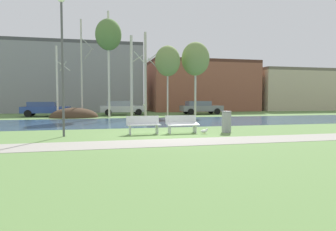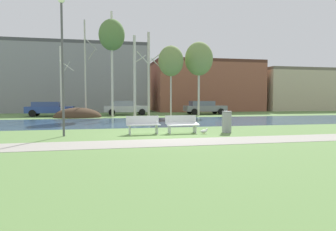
{
  "view_description": "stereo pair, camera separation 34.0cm",
  "coord_description": "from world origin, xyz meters",
  "px_view_note": "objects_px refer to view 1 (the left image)",
  "views": [
    {
      "loc": [
        -3.26,
        -13.82,
        1.73
      ],
      "look_at": [
        0.35,
        1.02,
        0.86
      ],
      "focal_mm": 32.7,
      "sensor_mm": 36.0,
      "label": 1
    },
    {
      "loc": [
        -2.93,
        -13.89,
        1.73
      ],
      "look_at": [
        0.35,
        1.02,
        0.86
      ],
      "focal_mm": 32.7,
      "sensor_mm": 36.0,
      "label": 2
    }
  ],
  "objects_px": {
    "streetlamp": "(62,45)",
    "parked_sedan_second_silver": "(122,108)",
    "bench_left": "(143,124)",
    "bench_right": "(182,124)",
    "seagull": "(204,131)",
    "parked_hatch_third_grey": "(200,107)",
    "trash_bin": "(226,121)",
    "parked_van_nearest_blue": "(45,109)"
  },
  "relations": [
    {
      "from": "streetlamp",
      "to": "bench_right",
      "type": "bearing_deg",
      "value": 0.53
    },
    {
      "from": "bench_right",
      "to": "parked_sedan_second_silver",
      "type": "distance_m",
      "value": 17.07
    },
    {
      "from": "bench_right",
      "to": "parked_hatch_third_grey",
      "type": "relative_size",
      "value": 0.37
    },
    {
      "from": "parked_van_nearest_blue",
      "to": "streetlamp",
      "type": "bearing_deg",
      "value": -79.15
    },
    {
      "from": "streetlamp",
      "to": "parked_sedan_second_silver",
      "type": "height_order",
      "value": "streetlamp"
    },
    {
      "from": "bench_left",
      "to": "bench_right",
      "type": "distance_m",
      "value": 1.92
    },
    {
      "from": "bench_left",
      "to": "parked_sedan_second_silver",
      "type": "distance_m",
      "value": 17.02
    },
    {
      "from": "parked_van_nearest_blue",
      "to": "parked_sedan_second_silver",
      "type": "bearing_deg",
      "value": 4.73
    },
    {
      "from": "trash_bin",
      "to": "parked_van_nearest_blue",
      "type": "height_order",
      "value": "parked_van_nearest_blue"
    },
    {
      "from": "bench_left",
      "to": "trash_bin",
      "type": "distance_m",
      "value": 4.19
    },
    {
      "from": "parked_van_nearest_blue",
      "to": "parked_hatch_third_grey",
      "type": "height_order",
      "value": "parked_hatch_third_grey"
    },
    {
      "from": "bench_left",
      "to": "bench_right",
      "type": "height_order",
      "value": "same"
    },
    {
      "from": "bench_left",
      "to": "trash_bin",
      "type": "xyz_separation_m",
      "value": [
        4.18,
        -0.24,
        0.08
      ]
    },
    {
      "from": "trash_bin",
      "to": "parked_hatch_third_grey",
      "type": "bearing_deg",
      "value": 74.54
    },
    {
      "from": "seagull",
      "to": "streetlamp",
      "type": "height_order",
      "value": "streetlamp"
    },
    {
      "from": "parked_van_nearest_blue",
      "to": "bench_right",
      "type": "bearing_deg",
      "value": -62.07
    },
    {
      "from": "parked_van_nearest_blue",
      "to": "parked_hatch_third_grey",
      "type": "bearing_deg",
      "value": 0.69
    },
    {
      "from": "seagull",
      "to": "parked_van_nearest_blue",
      "type": "height_order",
      "value": "parked_van_nearest_blue"
    },
    {
      "from": "bench_left",
      "to": "bench_right",
      "type": "relative_size",
      "value": 1.0
    },
    {
      "from": "parked_sedan_second_silver",
      "to": "parked_hatch_third_grey",
      "type": "xyz_separation_m",
      "value": [
        8.33,
        -0.41,
        -0.01
      ]
    },
    {
      "from": "bench_right",
      "to": "parked_sedan_second_silver",
      "type": "xyz_separation_m",
      "value": [
        -1.41,
        17.01,
        0.29
      ]
    },
    {
      "from": "seagull",
      "to": "parked_van_nearest_blue",
      "type": "xyz_separation_m",
      "value": [
        -9.67,
        16.91,
        0.61
      ]
    },
    {
      "from": "bench_right",
      "to": "trash_bin",
      "type": "distance_m",
      "value": 2.27
    },
    {
      "from": "parked_van_nearest_blue",
      "to": "bench_left",
      "type": "bearing_deg",
      "value": -67.56
    },
    {
      "from": "parked_van_nearest_blue",
      "to": "parked_hatch_third_grey",
      "type": "relative_size",
      "value": 0.99
    },
    {
      "from": "bench_right",
      "to": "parked_hatch_third_grey",
      "type": "height_order",
      "value": "parked_hatch_third_grey"
    },
    {
      "from": "bench_left",
      "to": "parked_sedan_second_silver",
      "type": "relative_size",
      "value": 0.35
    },
    {
      "from": "bench_left",
      "to": "bench_right",
      "type": "xyz_separation_m",
      "value": [
        1.92,
        0.0,
        0.0
      ]
    },
    {
      "from": "seagull",
      "to": "parked_van_nearest_blue",
      "type": "relative_size",
      "value": 0.1
    },
    {
      "from": "streetlamp",
      "to": "parked_van_nearest_blue",
      "type": "xyz_separation_m",
      "value": [
        -3.15,
        16.46,
        -3.34
      ]
    },
    {
      "from": "parked_hatch_third_grey",
      "to": "seagull",
      "type": "bearing_deg",
      "value": -109.14
    },
    {
      "from": "bench_right",
      "to": "parked_van_nearest_blue",
      "type": "bearing_deg",
      "value": 117.93
    },
    {
      "from": "seagull",
      "to": "bench_right",
      "type": "bearing_deg",
      "value": 152.42
    },
    {
      "from": "trash_bin",
      "to": "bench_left",
      "type": "bearing_deg",
      "value": 176.68
    },
    {
      "from": "trash_bin",
      "to": "seagull",
      "type": "distance_m",
      "value": 1.38
    },
    {
      "from": "parked_sedan_second_silver",
      "to": "parked_van_nearest_blue",
      "type": "bearing_deg",
      "value": -175.27
    },
    {
      "from": "seagull",
      "to": "streetlamp",
      "type": "distance_m",
      "value": 7.63
    },
    {
      "from": "bench_right",
      "to": "trash_bin",
      "type": "height_order",
      "value": "trash_bin"
    },
    {
      "from": "bench_left",
      "to": "seagull",
      "type": "relative_size",
      "value": 3.89
    },
    {
      "from": "bench_left",
      "to": "parked_sedan_second_silver",
      "type": "bearing_deg",
      "value": 88.29
    },
    {
      "from": "bench_right",
      "to": "parked_sedan_second_silver",
      "type": "height_order",
      "value": "parked_sedan_second_silver"
    },
    {
      "from": "seagull",
      "to": "parked_hatch_third_grey",
      "type": "distance_m",
      "value": 18.12
    }
  ]
}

